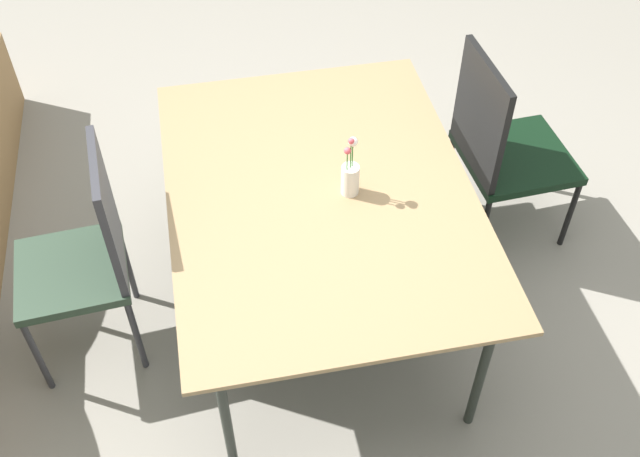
# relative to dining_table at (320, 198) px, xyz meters

# --- Properties ---
(ground_plane) EXTENTS (12.00, 12.00, 0.00)m
(ground_plane) POSITION_rel_dining_table_xyz_m (0.07, -0.04, -0.70)
(ground_plane) COLOR gray
(dining_table) EXTENTS (1.61, 1.19, 0.74)m
(dining_table) POSITION_rel_dining_table_xyz_m (0.00, 0.00, 0.00)
(dining_table) COLOR #8C704C
(dining_table) RESTS_ON ground
(chair_far_side) EXTENTS (0.47, 0.47, 1.01)m
(chair_far_side) POSITION_rel_dining_table_xyz_m (0.02, 0.93, -0.14)
(chair_far_side) COLOR #293A2C
(chair_far_side) RESTS_ON ground
(chair_near_right) EXTENTS (0.51, 0.51, 0.99)m
(chair_near_right) POSITION_rel_dining_table_xyz_m (0.36, -0.92, -0.17)
(chair_near_right) COLOR black
(chair_near_right) RESTS_ON ground
(flower_vase) EXTENTS (0.07, 0.07, 0.27)m
(flower_vase) POSITION_rel_dining_table_xyz_m (-0.03, -0.11, 0.13)
(flower_vase) COLOR silver
(flower_vase) RESTS_ON dining_table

